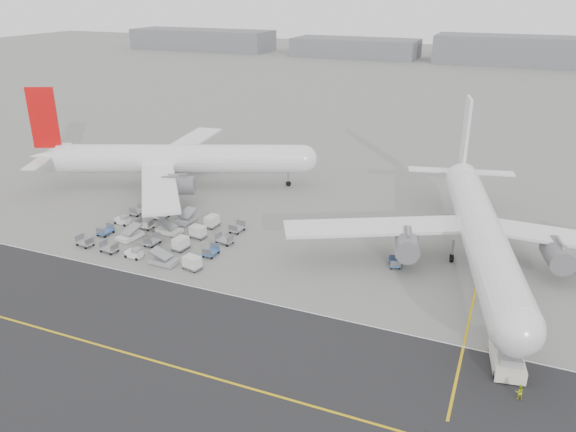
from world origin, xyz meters
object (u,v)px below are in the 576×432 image
at_px(airliner_b, 480,229).
at_px(pushback_tug, 507,360).
at_px(airliner_a, 174,159).
at_px(ground_crew_b, 519,392).

relative_size(airliner_b, pushback_tug, 6.60).
distance_m(airliner_a, ground_crew_b, 78.94).
distance_m(airliner_a, pushback_tug, 75.34).
distance_m(airliner_b, ground_crew_b, 29.78).
relative_size(airliner_a, airliner_b, 0.97).
distance_m(pushback_tug, ground_crew_b, 4.96).
distance_m(airliner_b, pushback_tug, 24.88).
height_order(airliner_a, airliner_b, airliner_a).
bearing_deg(airliner_a, pushback_tug, -141.35).
bearing_deg(airliner_a, airliner_b, -124.22).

